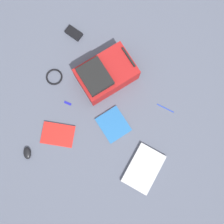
% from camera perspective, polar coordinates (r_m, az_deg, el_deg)
% --- Properties ---
extents(ground_plane, '(3.77, 3.77, 0.00)m').
position_cam_1_polar(ground_plane, '(2.08, 0.63, 0.59)').
color(ground_plane, '#4C5160').
extents(backpack, '(0.51, 0.50, 0.21)m').
position_cam_1_polar(backpack, '(2.04, -1.43, 8.18)').
color(backpack, maroon).
rests_on(backpack, ground_plane).
extents(laptop, '(0.37, 0.28, 0.03)m').
position_cam_1_polar(laptop, '(2.05, 6.90, -12.10)').
color(laptop, '#929296').
rests_on(laptop, ground_plane).
extents(book_red, '(0.30, 0.30, 0.02)m').
position_cam_1_polar(book_red, '(2.05, 0.30, -2.76)').
color(book_red, silver).
rests_on(book_red, ground_plane).
extents(book_blue, '(0.20, 0.27, 0.02)m').
position_cam_1_polar(book_blue, '(2.09, -11.65, -4.84)').
color(book_blue, silver).
rests_on(book_blue, ground_plane).
extents(computer_mouse, '(0.11, 0.10, 0.04)m').
position_cam_1_polar(computer_mouse, '(2.13, -17.94, -8.49)').
color(computer_mouse, black).
rests_on(computer_mouse, ground_plane).
extents(cable_coil, '(0.13, 0.13, 0.01)m').
position_cam_1_polar(cable_coil, '(2.18, -12.45, 7.45)').
color(cable_coil, black).
rests_on(cable_coil, ground_plane).
extents(power_brick, '(0.11, 0.15, 0.03)m').
position_cam_1_polar(power_brick, '(2.28, -8.28, 16.60)').
color(power_brick, black).
rests_on(power_brick, ground_plane).
extents(pen_black, '(0.03, 0.15, 0.01)m').
position_cam_1_polar(pen_black, '(2.12, 11.54, 0.84)').
color(pen_black, '#1933B2').
rests_on(pen_black, ground_plane).
extents(usb_stick, '(0.02, 0.06, 0.01)m').
position_cam_1_polar(usb_stick, '(2.11, -9.61, 1.90)').
color(usb_stick, '#191999').
rests_on(usb_stick, ground_plane).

